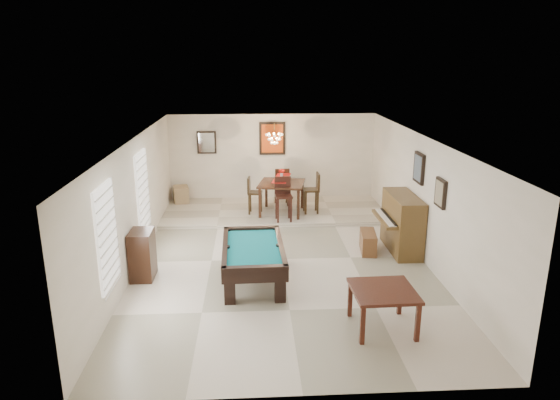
{
  "coord_description": "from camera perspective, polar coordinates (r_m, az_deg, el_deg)",
  "views": [
    {
      "loc": [
        -0.61,
        -9.92,
        4.2
      ],
      "look_at": [
        0.0,
        0.6,
        1.15
      ],
      "focal_mm": 32.0,
      "sensor_mm": 36.0,
      "label": 1
    }
  ],
  "objects": [
    {
      "name": "dining_chair_east",
      "position": [
        13.4,
        3.57,
        0.8
      ],
      "size": [
        0.41,
        0.41,
        1.09
      ],
      "primitive_type": null,
      "rotation": [
        0.0,
        0.0,
        -1.55
      ],
      "color": "black",
      "rests_on": "dining_step"
    },
    {
      "name": "dining_chair_south",
      "position": [
        12.7,
        0.41,
        0.05
      ],
      "size": [
        0.44,
        0.44,
        1.12
      ],
      "primitive_type": null,
      "rotation": [
        0.0,
        0.0,
        0.07
      ],
      "color": "black",
      "rests_on": "dining_step"
    },
    {
      "name": "dining_step",
      "position": [
        13.82,
        -0.64,
        -1.3
      ],
      "size": [
        6.0,
        2.5,
        0.12
      ],
      "primitive_type": "cube",
      "color": "beige",
      "rests_on": "ground_plane"
    },
    {
      "name": "ground_plane",
      "position": [
        10.8,
        0.19,
        -6.81
      ],
      "size": [
        6.0,
        9.0,
        0.02
      ],
      "primitive_type": "cube",
      "color": "beige"
    },
    {
      "name": "flower_vase",
      "position": [
        13.21,
        0.19,
        3.06
      ],
      "size": [
        0.19,
        0.19,
        0.27
      ],
      "primitive_type": null,
      "rotation": [
        0.0,
        0.0,
        -0.27
      ],
      "color": "red",
      "rests_on": "dining_table"
    },
    {
      "name": "dining_chair_west",
      "position": [
        13.35,
        -2.86,
        0.52
      ],
      "size": [
        0.4,
        0.4,
        0.98
      ],
      "primitive_type": null,
      "rotation": [
        0.0,
        0.0,
        1.46
      ],
      "color": "black",
      "rests_on": "dining_step"
    },
    {
      "name": "back_painting",
      "position": [
        14.58,
        -0.89,
        7.05
      ],
      "size": [
        0.75,
        0.06,
        0.95
      ],
      "primitive_type": "cube",
      "color": "#D84C14",
      "rests_on": "wall_back"
    },
    {
      "name": "square_table",
      "position": [
        8.26,
        11.62,
        -12.09
      ],
      "size": [
        1.01,
        1.01,
        0.68
      ],
      "primitive_type": null,
      "rotation": [
        0.0,
        0.0,
        0.03
      ],
      "color": "#34150D",
      "rests_on": "ground_plane"
    },
    {
      "name": "upright_piano",
      "position": [
        11.34,
        13.07,
        -2.61
      ],
      "size": [
        0.85,
        1.53,
        1.27
      ],
      "primitive_type": null,
      "color": "brown",
      "rests_on": "ground_plane"
    },
    {
      "name": "right_picture_upper",
      "position": [
        11.07,
        15.6,
        3.55
      ],
      "size": [
        0.06,
        0.55,
        0.65
      ],
      "primitive_type": "cube",
      "color": "slate",
      "rests_on": "wall_right"
    },
    {
      "name": "back_mirror",
      "position": [
        14.64,
        -8.39,
        6.52
      ],
      "size": [
        0.55,
        0.06,
        0.65
      ],
      "primitive_type": "cube",
      "color": "white",
      "rests_on": "wall_back"
    },
    {
      "name": "dining_chair_north",
      "position": [
        14.1,
        0.18,
        1.6
      ],
      "size": [
        0.42,
        0.42,
        1.08
      ],
      "primitive_type": null,
      "rotation": [
        0.0,
        0.0,
        3.19
      ],
      "color": "black",
      "rests_on": "dining_step"
    },
    {
      "name": "window_left_rear",
      "position": [
        11.14,
        -15.44,
        0.99
      ],
      "size": [
        0.06,
        1.0,
        1.7
      ],
      "primitive_type": "cube",
      "color": "white",
      "rests_on": "wall_left"
    },
    {
      "name": "window_left_front",
      "position": [
        8.55,
        -19.19,
        -3.92
      ],
      "size": [
        0.06,
        1.0,
        1.7
      ],
      "primitive_type": "cube",
      "color": "white",
      "rests_on": "wall_left"
    },
    {
      "name": "corner_bench",
      "position": [
        14.71,
        -11.25,
        0.65
      ],
      "size": [
        0.52,
        0.6,
        0.46
      ],
      "primitive_type": "cube",
      "rotation": [
        0.0,
        0.0,
        0.23
      ],
      "color": "#9E8056",
      "rests_on": "dining_step"
    },
    {
      "name": "pool_table",
      "position": [
        9.66,
        -3.06,
        -7.35
      ],
      "size": [
        1.21,
        2.16,
        0.71
      ],
      "primitive_type": null,
      "rotation": [
        0.0,
        0.0,
        0.03
      ],
      "color": "black",
      "rests_on": "ground_plane"
    },
    {
      "name": "apothecary_chest",
      "position": [
        10.12,
        -15.46,
        -6.04
      ],
      "size": [
        0.43,
        0.64,
        0.96
      ],
      "primitive_type": "cube",
      "color": "black",
      "rests_on": "ground_plane"
    },
    {
      "name": "wall_right",
      "position": [
        10.95,
        16.06,
        0.14
      ],
      "size": [
        0.04,
        9.0,
        2.6
      ],
      "primitive_type": "cube",
      "color": "silver",
      "rests_on": "ground_plane"
    },
    {
      "name": "ceiling",
      "position": [
        10.07,
        0.2,
        7.0
      ],
      "size": [
        6.0,
        9.0,
        0.04
      ],
      "primitive_type": "cube",
      "color": "white",
      "rests_on": "wall_back"
    },
    {
      "name": "wall_left",
      "position": [
        10.61,
        -16.2,
        -0.38
      ],
      "size": [
        0.04,
        9.0,
        2.6
      ],
      "primitive_type": "cube",
      "color": "silver",
      "rests_on": "ground_plane"
    },
    {
      "name": "piano_bench",
      "position": [
        11.29,
        10.03,
        -4.74
      ],
      "size": [
        0.41,
        0.84,
        0.45
      ],
      "primitive_type": "cube",
      "rotation": [
        0.0,
        0.0,
        -0.13
      ],
      "color": "brown",
      "rests_on": "ground_plane"
    },
    {
      "name": "wall_back",
      "position": [
        14.72,
        -0.89,
        4.77
      ],
      "size": [
        6.0,
        0.04,
        2.6
      ],
      "primitive_type": "cube",
      "color": "silver",
      "rests_on": "ground_plane"
    },
    {
      "name": "right_picture_lower",
      "position": [
        9.93,
        17.87,
        0.77
      ],
      "size": [
        0.06,
        0.45,
        0.55
      ],
      "primitive_type": "cube",
      "color": "gray",
      "rests_on": "wall_right"
    },
    {
      "name": "dining_table",
      "position": [
        13.36,
        0.19,
        0.5
      ],
      "size": [
        1.37,
        1.37,
        0.96
      ],
      "primitive_type": null,
      "rotation": [
        0.0,
        0.0,
        -0.2
      ],
      "color": "black",
      "rests_on": "dining_step"
    },
    {
      "name": "wall_front",
      "position": [
        6.18,
        2.81,
        -11.85
      ],
      "size": [
        6.0,
        0.04,
        2.6
      ],
      "primitive_type": "cube",
      "color": "silver",
      "rests_on": "ground_plane"
    },
    {
      "name": "chandelier",
      "position": [
        13.29,
        -0.66,
        7.48
      ],
      "size": [
        0.44,
        0.44,
        0.6
      ],
      "primitive_type": null,
      "color": "#FFE5B2",
      "rests_on": "ceiling"
    }
  ]
}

